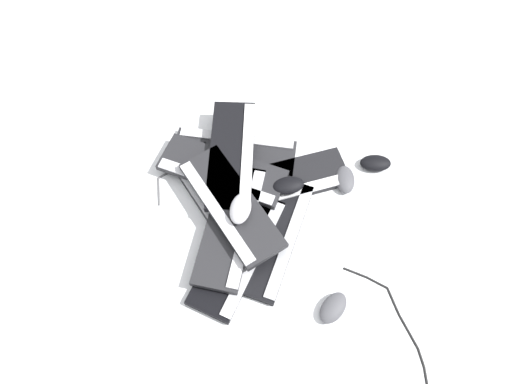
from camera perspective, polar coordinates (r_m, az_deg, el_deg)
The scene contains 19 objects.
ground_plane at distance 1.58m, azimuth -1.01°, elevation -0.65°, with size 3.20×3.20×0.00m, color white.
keyboard_0 at distance 1.66m, azimuth -2.71°, elevation 5.01°, with size 0.25×0.46×0.03m.
keyboard_1 at distance 1.57m, azimuth -4.84°, elevation -0.67°, with size 0.46×0.33×0.03m.
keyboard_2 at distance 1.49m, azimuth -2.21°, elevation -7.49°, with size 0.46×0.35×0.03m.
keyboard_3 at distance 1.51m, azimuth 2.32°, elevation -5.44°, with size 0.46×0.32×0.03m.
keyboard_4 at distance 1.60m, azimuth 3.75°, elevation 1.35°, with size 0.23×0.46×0.03m.
keyboard_5 at distance 1.49m, azimuth -3.14°, elevation -4.11°, with size 0.46×0.28×0.03m.
keyboard_6 at distance 1.59m, azimuth -4.27°, elevation 2.66°, with size 0.33×0.46×0.03m.
keyboard_7 at distance 1.59m, azimuth -2.99°, elevation 4.75°, with size 0.46×0.21×0.03m.
keyboard_8 at distance 1.49m, azimuth -3.21°, elevation -1.59°, with size 0.46×0.34×0.03m.
mouse_0 at distance 1.62m, azimuth 11.06°, elevation 1.54°, with size 0.11×0.07×0.04m, color #4C4C51.
mouse_1 at distance 1.44m, azimuth 9.61°, elevation -14.08°, with size 0.11×0.07×0.04m, color #4C4C51.
mouse_2 at distance 1.55m, azimuth 4.04°, elevation 0.82°, with size 0.11×0.07×0.04m, color black.
mouse_3 at distance 1.68m, azimuth 14.70°, elevation 3.52°, with size 0.11×0.07×0.04m, color black.
mouse_4 at distance 1.44m, azimuth -1.95°, elevation -2.07°, with size 0.11×0.07×0.04m, color #B7B7BC.
mouse_5 at distance 1.55m, azimuth -4.17°, elevation 0.74°, with size 0.11×0.07×0.04m, color black.
mouse_6 at distance 1.51m, azimuth -4.02°, elevation -1.92°, with size 0.11×0.07×0.04m, color black.
cable_0 at distance 1.47m, azimuth 17.76°, elevation -19.15°, with size 0.56×0.19×0.01m.
cable_1 at distance 1.63m, azimuth -5.81°, elevation 2.20°, with size 0.17×0.42×0.01m.
Camera 1 is at (-0.73, 0.04, 1.40)m, focal length 32.00 mm.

